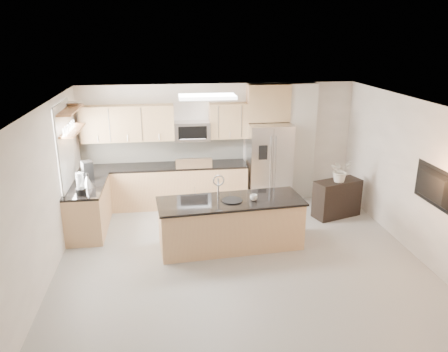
{
  "coord_description": "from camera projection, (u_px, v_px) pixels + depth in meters",
  "views": [
    {
      "loc": [
        -1.13,
        -6.12,
        3.67
      ],
      "look_at": [
        -0.14,
        1.3,
        1.17
      ],
      "focal_mm": 35.0,
      "sensor_mm": 36.0,
      "label": 1
    }
  ],
  "objects": [
    {
      "name": "floor",
      "position": [
        243.0,
        269.0,
        7.05
      ],
      "size": [
        6.5,
        6.5,
        0.0
      ],
      "primitive_type": "plane",
      "color": "#9B9893",
      "rests_on": "ground"
    },
    {
      "name": "coffee_maker",
      "position": [
        87.0,
        171.0,
        8.45
      ],
      "size": [
        0.26,
        0.28,
        0.35
      ],
      "color": "black",
      "rests_on": "left_counter"
    },
    {
      "name": "blender",
      "position": [
        80.0,
        185.0,
        7.63
      ],
      "size": [
        0.18,
        0.18,
        0.4
      ],
      "color": "black",
      "rests_on": "left_counter"
    },
    {
      "name": "television",
      "position": [
        430.0,
        187.0,
        6.8
      ],
      "size": [
        0.14,
        1.08,
        0.62
      ],
      "primitive_type": "imported",
      "rotation": [
        0.0,
        0.0,
        1.57
      ],
      "color": "black",
      "rests_on": "wall_right"
    },
    {
      "name": "partition_column",
      "position": [
        300.0,
        142.0,
        9.79
      ],
      "size": [
        0.6,
        0.3,
        2.6
      ],
      "primitive_type": "cube",
      "color": "beige",
      "rests_on": "floor"
    },
    {
      "name": "ceiling",
      "position": [
        246.0,
        109.0,
        6.23
      ],
      "size": [
        6.0,
        6.5,
        0.02
      ],
      "primitive_type": "cube",
      "color": "white",
      "rests_on": "wall_back"
    },
    {
      "name": "wall_left",
      "position": [
        39.0,
        204.0,
        6.27
      ],
      "size": [
        0.02,
        6.5,
        2.6
      ],
      "primitive_type": "cube",
      "color": "white",
      "rests_on": "floor"
    },
    {
      "name": "platter",
      "position": [
        232.0,
        200.0,
        7.52
      ],
      "size": [
        0.37,
        0.37,
        0.02
      ],
      "primitive_type": "cylinder",
      "rotation": [
        0.0,
        0.0,
        0.02
      ],
      "color": "black",
      "rests_on": "island"
    },
    {
      "name": "island",
      "position": [
        230.0,
        223.0,
        7.69
      ],
      "size": [
        2.6,
        1.12,
        1.3
      ],
      "rotation": [
        0.0,
        0.0,
        0.08
      ],
      "color": "tan",
      "rests_on": "floor"
    },
    {
      "name": "back_counter",
      "position": [
        165.0,
        185.0,
        9.51
      ],
      "size": [
        3.55,
        0.66,
        1.44
      ],
      "color": "tan",
      "rests_on": "floor"
    },
    {
      "name": "shelf_upper",
      "position": [
        69.0,
        110.0,
        7.8
      ],
      "size": [
        0.3,
        1.2,
        0.04
      ],
      "primitive_type": "cube",
      "color": "#9C603E",
      "rests_on": "wall_left"
    },
    {
      "name": "ceiling_fixture",
      "position": [
        207.0,
        97.0,
        7.7
      ],
      "size": [
        1.0,
        0.5,
        0.06
      ],
      "primitive_type": "cube",
      "color": "white",
      "rests_on": "ceiling"
    },
    {
      "name": "wall_back",
      "position": [
        219.0,
        143.0,
        9.7
      ],
      "size": [
        6.0,
        0.02,
        2.6
      ],
      "primitive_type": "cube",
      "color": "white",
      "rests_on": "floor"
    },
    {
      "name": "left_counter",
      "position": [
        89.0,
        208.0,
        8.31
      ],
      "size": [
        0.66,
        1.5,
        0.92
      ],
      "color": "tan",
      "rests_on": "floor"
    },
    {
      "name": "shelf_lower",
      "position": [
        72.0,
        130.0,
        7.91
      ],
      "size": [
        0.3,
        1.2,
        0.04
      ],
      "primitive_type": "cube",
      "color": "#9C603E",
      "rests_on": "wall_left"
    },
    {
      "name": "credenza",
      "position": [
        337.0,
        198.0,
        8.98
      ],
      "size": [
        1.05,
        0.69,
        0.77
      ],
      "primitive_type": "cube",
      "rotation": [
        0.0,
        0.0,
        0.32
      ],
      "color": "black",
      "rests_on": "floor"
    },
    {
      "name": "cup",
      "position": [
        254.0,
        198.0,
        7.54
      ],
      "size": [
        0.15,
        0.15,
        0.1
      ],
      "primitive_type": "imported",
      "rotation": [
        0.0,
        0.0,
        -0.13
      ],
      "color": "silver",
      "rests_on": "island"
    },
    {
      "name": "kettle",
      "position": [
        87.0,
        181.0,
        8.02
      ],
      "size": [
        0.21,
        0.21,
        0.26
      ],
      "color": "silver",
      "rests_on": "left_counter"
    },
    {
      "name": "window",
      "position": [
        65.0,
        148.0,
        7.9
      ],
      "size": [
        0.04,
        1.15,
        1.65
      ],
      "color": "white",
      "rests_on": "wall_left"
    },
    {
      "name": "flower_vase",
      "position": [
        341.0,
        165.0,
        8.7
      ],
      "size": [
        0.77,
        0.71,
        0.71
      ],
      "primitive_type": "imported",
      "rotation": [
        0.0,
        0.0,
        0.29
      ],
      "color": "beige",
      "rests_on": "credenza"
    },
    {
      "name": "bowl",
      "position": [
        73.0,
        103.0,
        8.14
      ],
      "size": [
        0.38,
        0.38,
        0.09
      ],
      "primitive_type": "imported",
      "rotation": [
        0.0,
        0.0,
        0.04
      ],
      "color": "silver",
      "rests_on": "shelf_upper"
    },
    {
      "name": "wall_front",
      "position": [
        314.0,
        333.0,
        3.59
      ],
      "size": [
        6.0,
        0.02,
        2.6
      ],
      "primitive_type": "cube",
      "color": "white",
      "rests_on": "floor"
    },
    {
      "name": "microwave",
      "position": [
        192.0,
        131.0,
        9.33
      ],
      "size": [
        0.76,
        0.4,
        0.4
      ],
      "color": "silver",
      "rests_on": "upper_cabinets"
    },
    {
      "name": "upper_cabinets",
      "position": [
        158.0,
        122.0,
        9.22
      ],
      "size": [
        3.5,
        0.33,
        0.75
      ],
      "color": "tan",
      "rests_on": "wall_back"
    },
    {
      "name": "wall_right",
      "position": [
        428.0,
        185.0,
        7.02
      ],
      "size": [
        0.02,
        6.5,
        2.6
      ],
      "primitive_type": "cube",
      "color": "white",
      "rests_on": "floor"
    },
    {
      "name": "range",
      "position": [
        194.0,
        184.0,
        9.58
      ],
      "size": [
        0.76,
        0.64,
        1.14
      ],
      "color": "black",
      "rests_on": "floor"
    },
    {
      "name": "refrigerator",
      "position": [
        269.0,
        163.0,
        9.61
      ],
      "size": [
        0.92,
        0.78,
        1.78
      ],
      "color": "silver",
      "rests_on": "floor"
    }
  ]
}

